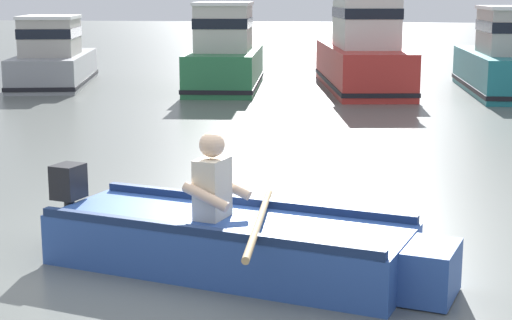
{
  "coord_description": "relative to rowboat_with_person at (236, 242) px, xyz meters",
  "views": [
    {
      "loc": [
        1.32,
        -7.24,
        2.34
      ],
      "look_at": [
        0.06,
        1.35,
        0.55
      ],
      "focal_mm": 57.04,
      "sensor_mm": 36.0,
      "label": 1
    }
  ],
  "objects": [
    {
      "name": "moored_boat_grey",
      "position": [
        -7.02,
        13.27,
        0.41
      ],
      "size": [
        2.63,
        4.79,
        1.78
      ],
      "color": "gray",
      "rests_on": "ground"
    },
    {
      "name": "rowboat_with_person",
      "position": [
        0.0,
        0.0,
        0.0
      ],
      "size": [
        3.69,
        2.18,
        1.19
      ],
      "color": "#2D519E",
      "rests_on": "ground"
    },
    {
      "name": "moored_boat_red",
      "position": [
        0.8,
        13.63,
        0.65
      ],
      "size": [
        2.68,
        6.16,
        2.45
      ],
      "color": "#B72D28",
      "rests_on": "ground"
    },
    {
      "name": "moored_boat_green",
      "position": [
        -2.54,
        13.2,
        0.54
      ],
      "size": [
        2.04,
        4.76,
        2.12
      ],
      "color": "#287042",
      "rests_on": "ground"
    },
    {
      "name": "ground_plane",
      "position": [
        -0.18,
        0.67,
        -0.25
      ],
      "size": [
        120.0,
        120.0,
        0.0
      ],
      "primitive_type": "plane",
      "color": "slate"
    }
  ]
}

